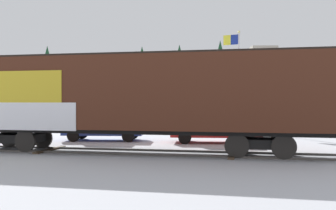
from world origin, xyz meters
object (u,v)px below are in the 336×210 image
at_px(freight_car, 130,95).
at_px(parked_car_blue, 103,124).
at_px(parked_car_red, 214,126).
at_px(flagpole, 236,68).

distance_m(freight_car, parked_car_blue, 5.73).
bearing_deg(freight_car, parked_car_blue, 120.74).
bearing_deg(parked_car_red, flagpole, 83.46).
relative_size(flagpole, parked_car_red, 1.56).
relative_size(freight_car, parked_car_blue, 3.80).
bearing_deg(parked_car_blue, freight_car, -59.26).
height_order(freight_car, parked_car_blue, freight_car).
xyz_separation_m(freight_car, parked_car_red, (3.19, 4.67, -1.53)).
bearing_deg(flagpole, freight_car, -107.04).
xyz_separation_m(flagpole, parked_car_blue, (-7.06, -9.08, -3.69)).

